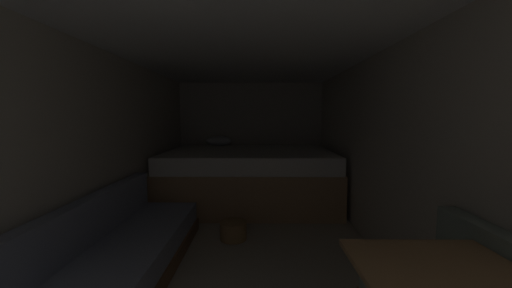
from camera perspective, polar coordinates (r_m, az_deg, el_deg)
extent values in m
plane|color=#B2A893|center=(2.98, -2.53, -21.66)|extent=(7.52, 7.52, 0.00)
cube|color=beige|center=(5.45, -1.02, 1.61)|extent=(2.75, 0.05, 1.99)
cube|color=beige|center=(3.06, -28.73, -2.04)|extent=(0.05, 5.52, 1.99)
cube|color=beige|center=(2.93, 24.76, -2.18)|extent=(0.05, 5.52, 1.99)
cube|color=white|center=(2.73, -2.72, 19.31)|extent=(2.75, 5.52, 0.05)
cube|color=tan|center=(4.59, -1.33, -7.90)|extent=(2.53, 1.80, 0.60)
cube|color=white|center=(4.51, -1.35, -2.74)|extent=(2.49, 1.76, 0.24)
ellipsoid|color=white|center=(5.23, -7.35, 0.63)|extent=(0.46, 0.30, 0.18)
cube|color=#8C93A8|center=(2.43, -28.65, -22.84)|extent=(0.68, 3.02, 0.20)
cube|color=#8C93A8|center=(2.47, -35.33, -15.58)|extent=(0.12, 3.02, 0.36)
cube|color=#9E7247|center=(1.39, 34.09, -21.39)|extent=(0.64, 0.66, 0.02)
cylinder|color=olive|center=(3.35, -4.49, -16.64)|extent=(0.30, 0.30, 0.20)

